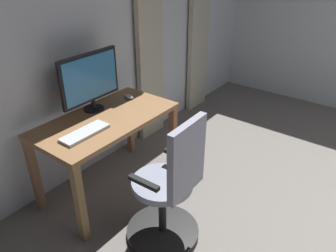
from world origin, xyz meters
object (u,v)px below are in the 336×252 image
computer_mouse (129,97)px  computer_monitor (90,79)px  office_chair (170,190)px  computer_keyboard (85,133)px  desk (107,129)px

computer_mouse → computer_monitor: bearing=-13.9°
office_chair → computer_monitor: (-0.22, -1.00, 0.53)m
office_chair → computer_keyboard: (0.11, -0.72, 0.26)m
desk → office_chair: office_chair is taller
desk → computer_mouse: (-0.40, -0.11, 0.13)m
office_chair → computer_monitor: bearing=76.1°
desk → computer_mouse: computer_mouse is taller
office_chair → computer_mouse: (-0.58, -0.91, 0.27)m
computer_keyboard → computer_mouse: bearing=-164.5°
office_chair → desk: bearing=76.4°
office_chair → computer_mouse: size_ratio=10.47×
computer_monitor → office_chair: bearing=77.4°
computer_monitor → computer_keyboard: computer_monitor is taller
desk → office_chair: size_ratio=1.16×
desk → computer_monitor: bearing=-103.9°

